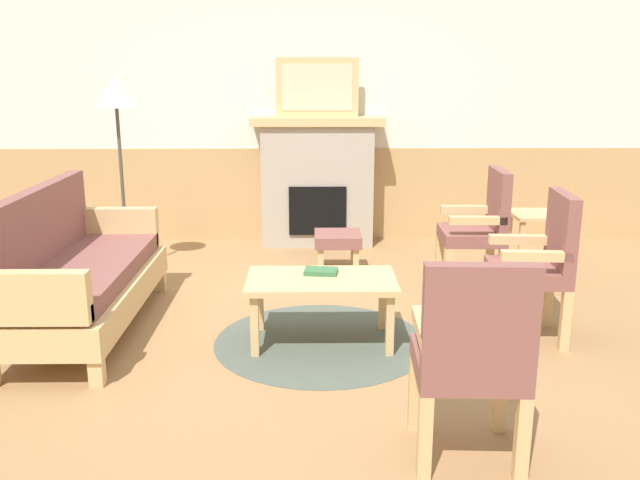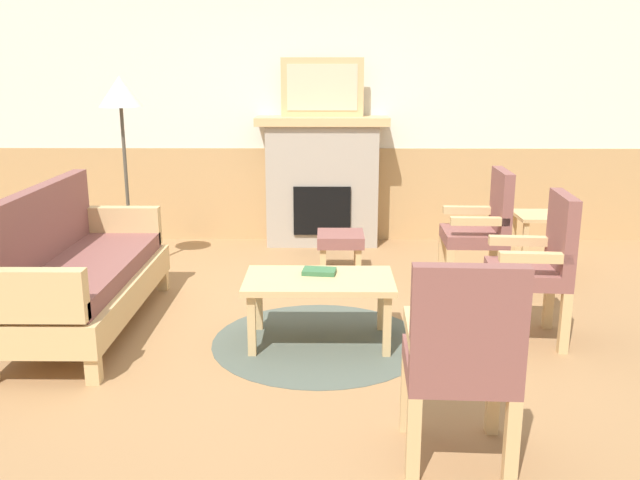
# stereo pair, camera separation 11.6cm
# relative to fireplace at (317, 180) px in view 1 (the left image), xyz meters

# --- Properties ---
(ground_plane) EXTENTS (14.00, 14.00, 0.00)m
(ground_plane) POSITION_rel_fireplace_xyz_m (0.00, -2.35, -0.65)
(ground_plane) COLOR #997047
(wall_back) EXTENTS (7.20, 0.14, 2.70)m
(wall_back) POSITION_rel_fireplace_xyz_m (0.00, 0.25, 0.66)
(wall_back) COLOR silver
(wall_back) RESTS_ON ground_plane
(fireplace) EXTENTS (1.30, 0.44, 1.28)m
(fireplace) POSITION_rel_fireplace_xyz_m (0.00, 0.00, 0.00)
(fireplace) COLOR #A39989
(fireplace) RESTS_ON ground_plane
(framed_picture) EXTENTS (0.80, 0.04, 0.56)m
(framed_picture) POSITION_rel_fireplace_xyz_m (0.00, 0.00, 0.91)
(framed_picture) COLOR tan
(framed_picture) RESTS_ON fireplace
(couch) EXTENTS (0.70, 1.80, 0.98)m
(couch) POSITION_rel_fireplace_xyz_m (-1.63, -2.32, -0.26)
(couch) COLOR tan
(couch) RESTS_ON ground_plane
(coffee_table) EXTENTS (0.96, 0.56, 0.44)m
(coffee_table) POSITION_rel_fireplace_xyz_m (0.00, -2.55, -0.27)
(coffee_table) COLOR tan
(coffee_table) RESTS_ON ground_plane
(round_rug) EXTENTS (1.41, 1.41, 0.01)m
(round_rug) POSITION_rel_fireplace_xyz_m (0.00, -2.55, -0.65)
(round_rug) COLOR #4C564C
(round_rug) RESTS_ON ground_plane
(book_on_table) EXTENTS (0.23, 0.17, 0.03)m
(book_on_table) POSITION_rel_fireplace_xyz_m (0.00, -2.45, -0.20)
(book_on_table) COLOR #33663D
(book_on_table) RESTS_ON coffee_table
(footstool) EXTENTS (0.40, 0.40, 0.36)m
(footstool) POSITION_rel_fireplace_xyz_m (0.17, -1.02, -0.37)
(footstool) COLOR tan
(footstool) RESTS_ON ground_plane
(armchair_near_fireplace) EXTENTS (0.51, 0.51, 0.98)m
(armchair_near_fireplace) POSITION_rel_fireplace_xyz_m (1.42, -2.49, -0.11)
(armchair_near_fireplace) COLOR tan
(armchair_near_fireplace) RESTS_ON ground_plane
(armchair_by_window_left) EXTENTS (0.49, 0.49, 0.98)m
(armchair_by_window_left) POSITION_rel_fireplace_xyz_m (1.29, -1.48, -0.11)
(armchair_by_window_left) COLOR tan
(armchair_by_window_left) RESTS_ON ground_plane
(armchair_front_left) EXTENTS (0.50, 0.50, 0.98)m
(armchair_front_left) POSITION_rel_fireplace_xyz_m (0.64, -3.95, -0.11)
(armchair_front_left) COLOR tan
(armchair_front_left) RESTS_ON ground_plane
(side_table) EXTENTS (0.44, 0.44, 0.55)m
(side_table) POSITION_rel_fireplace_xyz_m (1.86, -1.10, -0.22)
(side_table) COLOR tan
(side_table) RESTS_ON ground_plane
(floor_lamp_by_couch) EXTENTS (0.36, 0.36, 1.68)m
(floor_lamp_by_couch) POSITION_rel_fireplace_xyz_m (-1.67, -0.98, 0.80)
(floor_lamp_by_couch) COLOR #332D28
(floor_lamp_by_couch) RESTS_ON ground_plane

